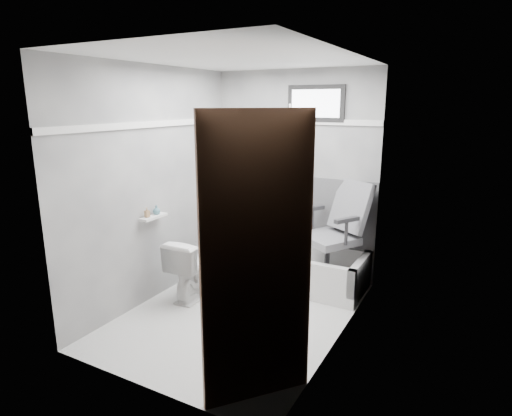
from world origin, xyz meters
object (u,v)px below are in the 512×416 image
Objects in this scene: office_chair at (328,231)px; door at (271,288)px; soap_bottle_a at (147,212)px; soap_bottle_b at (157,210)px; toilet at (194,268)px; bathtub at (298,267)px.

office_chair is 2.30m from door.
soap_bottle_b is (0.00, 0.14, -0.01)m from soap_bottle_a.
door is 20.68× the size of soap_bottle_a.
toilet is 6.72× the size of soap_bottle_b.
toilet is (-1.18, -0.85, -0.35)m from office_chair.
soap_bottle_b is at bearing -139.76° from bathtub.
door is at bearing -32.43° from soap_bottle_b.
soap_bottle_a is at bearing -135.99° from bathtub.
door is (0.42, -2.24, 0.33)m from office_chair.
soap_bottle_b is at bearing 147.57° from door.
door reaches higher than soap_bottle_b.
toilet is at bearing 44.36° from soap_bottle_a.
bathtub is 15.21× the size of soap_bottle_b.
toilet is 0.33× the size of door.
office_chair is at bearing 5.53° from bathtub.
door is 20.28× the size of soap_bottle_b.
toilet is 0.73m from soap_bottle_b.
bathtub is 2.26× the size of toilet.
door is at bearing -71.25° from bathtub.
soap_bottle_a reaches higher than soap_bottle_b.
bathtub is 0.57m from office_chair.
office_chair is at bearing -146.92° from toilet.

